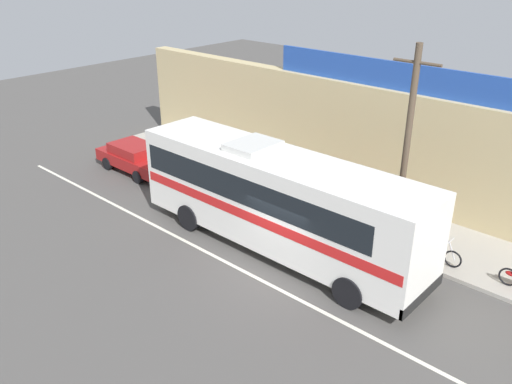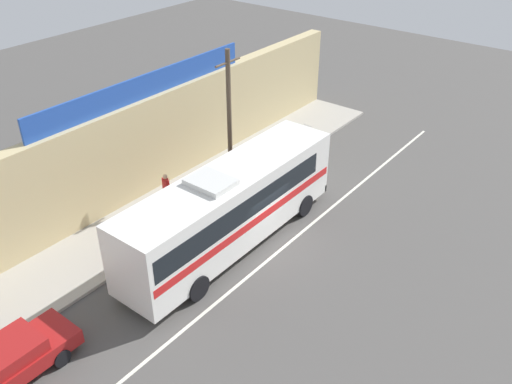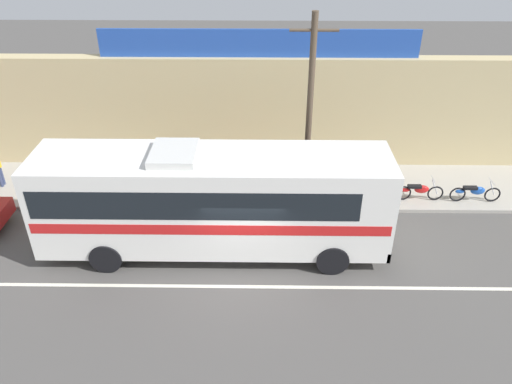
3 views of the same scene
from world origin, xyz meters
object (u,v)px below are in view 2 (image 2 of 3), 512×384
at_px(parked_car, 10,361).
at_px(pedestrian_by_curb, 166,188).
at_px(motorcycle_red, 280,149).
at_px(motorcycle_blue, 248,171).
at_px(utility_pole, 229,122).
at_px(intercity_bus, 230,205).
at_px(motorcycle_green, 302,136).

height_order(parked_car, pedestrian_by_curb, pedestrian_by_curb).
bearing_deg(motorcycle_red, motorcycle_blue, -176.86).
bearing_deg(utility_pole, intercity_bus, -140.15).
bearing_deg(parked_car, motorcycle_blue, 7.38).
bearing_deg(pedestrian_by_curb, utility_pole, -26.93).
relative_size(motorcycle_red, pedestrian_by_curb, 1.09).
distance_m(intercity_bus, motorcycle_red, 8.45).
bearing_deg(pedestrian_by_curb, motorcycle_green, -7.88).
relative_size(motorcycle_green, motorcycle_red, 1.05).
relative_size(intercity_bus, utility_pole, 1.58).
xyz_separation_m(intercity_bus, parked_car, (-9.67, 0.97, -1.33)).
distance_m(intercity_bus, motorcycle_blue, 5.73).
xyz_separation_m(intercity_bus, motorcycle_red, (7.75, 3.00, -1.50)).
bearing_deg(intercity_bus, motorcycle_green, 16.51).
bearing_deg(utility_pole, motorcycle_green, 1.50).
bearing_deg(utility_pole, pedestrian_by_curb, 153.07).
bearing_deg(intercity_bus, utility_pole, 39.85).
bearing_deg(parked_car, motorcycle_red, 6.65).
height_order(utility_pole, motorcycle_red, utility_pole).
relative_size(utility_pole, motorcycle_green, 3.65).
distance_m(motorcycle_green, motorcycle_blue, 5.14).
distance_m(parked_car, pedestrian_by_curb, 10.57).
bearing_deg(intercity_bus, pedestrian_by_curb, 84.96).
distance_m(utility_pole, motorcycle_blue, 3.59).
bearing_deg(parked_car, motorcycle_green, 5.71).
distance_m(intercity_bus, pedestrian_by_curb, 4.36).
height_order(parked_car, utility_pole, utility_pole).
bearing_deg(motorcycle_blue, motorcycle_red, 3.14).
relative_size(utility_pole, motorcycle_red, 3.83).
bearing_deg(motorcycle_blue, motorcycle_green, 1.00).
xyz_separation_m(utility_pole, motorcycle_red, (4.45, 0.25, -3.29)).
height_order(intercity_bus, parked_car, intercity_bus).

